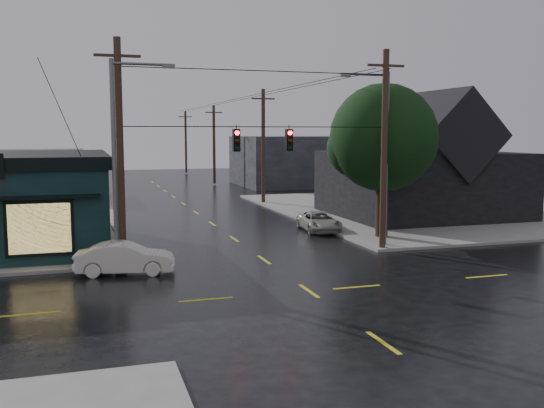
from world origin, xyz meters
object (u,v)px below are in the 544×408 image
object	(u,v)px
utility_pole_nw	(124,267)
corner_tree	(383,138)
utility_pole_ne	(382,250)
suv_silver	(319,222)
sedan_cream	(125,258)

from	to	relation	value
utility_pole_nw	corner_tree	bearing A→B (deg)	11.90
corner_tree	utility_pole_ne	size ratio (longest dim) A/B	0.85
utility_pole_ne	suv_silver	distance (m)	6.72
sedan_cream	suv_silver	distance (m)	14.65
utility_pole_ne	sedan_cream	world-z (taller)	utility_pole_ne
utility_pole_nw	sedan_cream	xyz separation A→B (m)	(-0.01, -1.50, 0.69)
utility_pole_ne	corner_tree	bearing A→B (deg)	63.07
suv_silver	utility_pole_nw	bearing A→B (deg)	-145.93
utility_pole_ne	utility_pole_nw	bearing A→B (deg)	180.00
utility_pole_nw	sedan_cream	distance (m)	1.65
suv_silver	utility_pole_ne	bearing A→B (deg)	-77.42
corner_tree	suv_silver	distance (m)	6.69
corner_tree	utility_pole_ne	distance (m)	6.68
utility_pole_nw	utility_pole_ne	distance (m)	13.00
utility_pole_ne	suv_silver	xyz separation A→B (m)	(-0.83, 6.64, 0.59)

